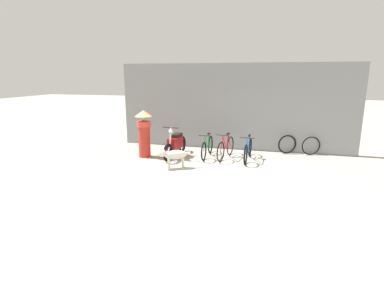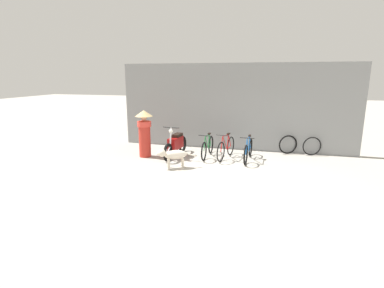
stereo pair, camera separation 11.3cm
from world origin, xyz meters
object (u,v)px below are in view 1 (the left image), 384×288
bicycle_0 (207,147)px  stray_dog (173,155)px  person_in_robes (144,131)px  spare_tire_right (311,146)px  bicycle_1 (226,148)px  bicycle_2 (248,150)px  spare_tire_left (287,144)px  motorcycle (175,144)px

bicycle_0 → stray_dog: bearing=-23.5°
stray_dog → person_in_robes: person_in_robes is taller
stray_dog → spare_tire_right: 5.05m
bicycle_1 → stray_dog: (-1.38, -1.55, 0.06)m
person_in_robes → bicycle_2: bearing=175.3°
spare_tire_left → bicycle_0: bearing=-156.8°
motorcycle → stray_dog: 1.33m
bicycle_1 → person_in_robes: (-2.76, -0.53, 0.55)m
person_in_robes → motorcycle: bearing=-177.8°
person_in_robes → stray_dog: bearing=131.4°
bicycle_2 → person_in_robes: person_in_robes is taller
bicycle_0 → bicycle_2: bearing=88.0°
motorcycle → spare_tire_left: (3.78, 1.44, -0.10)m
bicycle_1 → spare_tire_right: 3.11m
spare_tire_left → spare_tire_right: bearing=0.2°
spare_tire_right → person_in_robes: bearing=-163.1°
bicycle_2 → spare_tire_right: (2.12, 1.25, -0.01)m
bicycle_0 → person_in_robes: (-2.11, -0.55, 0.57)m
bicycle_2 → spare_tire_left: bearing=137.0°
stray_dog → spare_tire_left: bearing=-169.3°
bicycle_1 → stray_dog: bearing=-30.2°
person_in_robes → spare_tire_left: (4.82, 1.71, -0.56)m
stray_dog → spare_tire_left: spare_tire_left is taller
bicycle_1 → spare_tire_left: bearing=131.2°
bicycle_0 → stray_dog: 1.73m
spare_tire_right → spare_tire_left: bearing=-179.8°
bicycle_0 → bicycle_1: (0.65, -0.02, 0.02)m
bicycle_2 → stray_dog: (-2.13, -1.48, 0.08)m
bicycle_1 → spare_tire_right: bicycle_1 is taller
bicycle_2 → person_in_robes: 3.59m
bicycle_1 → person_in_robes: bearing=-67.7°
bicycle_2 → motorcycle: motorcycle is taller
bicycle_1 → person_in_robes: 2.86m
stray_dog → bicycle_1: bearing=-159.3°
person_in_robes → spare_tire_right: size_ratio=2.43×
bicycle_1 → motorcycle: bearing=-69.9°
bicycle_1 → person_in_robes: person_in_robes is taller
bicycle_0 → motorcycle: (-1.08, -0.28, 0.10)m
motorcycle → spare_tire_right: (4.59, 1.44, -0.11)m
person_in_robes → spare_tire_right: person_in_robes is taller
bicycle_0 → spare_tire_right: bicycle_0 is taller
bicycle_0 → bicycle_1: 0.65m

